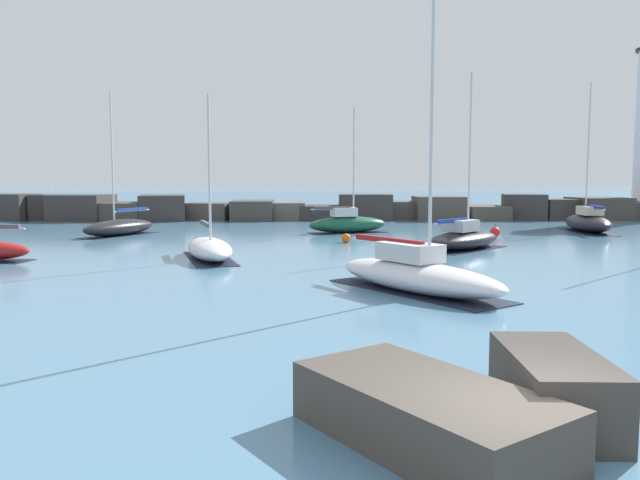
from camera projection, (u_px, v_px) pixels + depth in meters
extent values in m
plane|color=teal|center=(527.00, 470.00, 8.67)|extent=(600.00, 600.00, 0.00)
cube|color=teal|center=(325.00, 199.00, 119.87)|extent=(400.00, 116.00, 0.01)
cube|color=#383330|center=(12.00, 207.00, 59.28)|extent=(4.50, 4.31, 2.49)
cube|color=#383330|center=(52.00, 207.00, 60.36)|extent=(3.23, 4.40, 2.40)
cube|color=#383330|center=(82.00, 208.00, 58.96)|extent=(5.46, 5.16, 2.42)
cube|color=#423D38|center=(125.00, 211.00, 59.15)|extent=(5.74, 6.20, 1.71)
cube|color=#383330|center=(162.00, 208.00, 59.30)|extent=(5.14, 6.22, 2.38)
cube|color=#4C443D|center=(209.00, 211.00, 60.29)|extent=(4.84, 4.06, 1.62)
cube|color=#423D38|center=(253.00, 210.00, 59.91)|extent=(4.05, 5.59, 1.85)
cube|color=brown|center=(289.00, 211.00, 59.72)|extent=(3.07, 3.43, 1.66)
cube|color=#383330|center=(324.00, 213.00, 60.00)|extent=(4.97, 5.22, 1.37)
cube|color=#383330|center=(366.00, 207.00, 59.65)|extent=(5.31, 4.35, 2.46)
cube|color=#4C443D|center=(402.00, 210.00, 60.85)|extent=(3.06, 4.08, 1.74)
cube|color=#4C443D|center=(438.00, 208.00, 59.84)|extent=(4.57, 4.59, 2.25)
cube|color=#4C443D|center=(482.00, 213.00, 60.25)|extent=(4.42, 5.63, 1.35)
cube|color=#383330|center=(524.00, 207.00, 60.29)|extent=(4.68, 4.60, 2.44)
cube|color=#383330|center=(558.00, 209.00, 60.24)|extent=(4.26, 3.83, 1.97)
cube|color=#423D38|center=(598.00, 208.00, 60.23)|extent=(4.98, 5.47, 2.13)
cube|color=#383330|center=(630.00, 211.00, 60.57)|extent=(4.24, 5.30, 1.60)
cube|color=#4C443D|center=(426.00, 414.00, 9.47)|extent=(4.12, 4.69, 0.95)
cube|color=#423D38|center=(553.00, 388.00, 10.32)|extent=(1.57, 2.98, 1.17)
ellipsoid|color=silver|center=(209.00, 249.00, 31.15)|extent=(3.84, 7.00, 1.01)
cube|color=black|center=(210.00, 258.00, 31.20)|extent=(3.71, 6.66, 0.03)
cylinder|color=silver|center=(209.00, 167.00, 30.27)|extent=(0.12, 0.12, 7.07)
cylinder|color=#BCBCC1|center=(206.00, 226.00, 32.31)|extent=(1.13, 3.56, 0.10)
cube|color=#4C4C51|center=(206.00, 224.00, 32.30)|extent=(1.07, 3.06, 0.20)
ellipsoid|color=black|center=(588.00, 223.00, 46.67)|extent=(3.30, 7.77, 1.28)
cube|color=black|center=(587.00, 232.00, 46.73)|extent=(3.21, 7.39, 0.03)
cube|color=beige|center=(590.00, 211.00, 46.20)|extent=(1.60, 2.40, 0.64)
cylinder|color=silver|center=(588.00, 149.00, 46.67)|extent=(0.12, 0.12, 9.80)
cylinder|color=#BCBCC1|center=(595.00, 208.00, 45.06)|extent=(0.58, 4.13, 0.10)
cube|color=navy|center=(595.00, 207.00, 45.05)|extent=(0.61, 3.52, 0.20)
ellipsoid|color=#195138|center=(348.00, 225.00, 45.86)|extent=(6.30, 3.63, 1.20)
cube|color=black|center=(348.00, 232.00, 45.92)|extent=(6.00, 3.50, 0.03)
cube|color=silver|center=(344.00, 212.00, 45.67)|extent=(2.03, 1.53, 0.64)
cylinder|color=silver|center=(354.00, 162.00, 45.55)|extent=(0.12, 0.12, 7.95)
cylinder|color=#BCBCC1|center=(332.00, 209.00, 45.36)|extent=(3.18, 1.12, 0.10)
cube|color=#4C4C51|center=(332.00, 208.00, 45.35)|extent=(2.74, 1.06, 0.20)
ellipsoid|color=white|center=(417.00, 277.00, 22.23)|extent=(6.37, 7.69, 1.06)
cube|color=black|center=(417.00, 291.00, 22.28)|extent=(6.11, 7.35, 0.03)
cube|color=silver|center=(410.00, 252.00, 22.46)|extent=(2.40, 2.65, 0.64)
cylinder|color=silver|center=(432.00, 125.00, 21.23)|extent=(0.12, 0.12, 9.56)
cylinder|color=#BCBCC1|center=(388.00, 243.00, 23.37)|extent=(2.51, 3.54, 0.10)
cube|color=maroon|center=(388.00, 240.00, 23.36)|extent=(2.23, 3.07, 0.20)
ellipsoid|color=black|center=(119.00, 227.00, 43.63)|extent=(4.55, 6.74, 1.13)
cube|color=black|center=(120.00, 235.00, 43.69)|extent=(4.37, 6.43, 0.03)
cylinder|color=silver|center=(112.00, 157.00, 42.70)|extent=(0.12, 0.12, 8.68)
cylinder|color=#BCBCC1|center=(132.00, 211.00, 44.71)|extent=(1.65, 3.30, 0.10)
cube|color=navy|center=(132.00, 209.00, 44.70)|extent=(1.51, 2.85, 0.20)
ellipsoid|color=black|center=(463.00, 240.00, 35.34)|extent=(6.13, 6.26, 1.04)
cube|color=black|center=(463.00, 249.00, 35.39)|extent=(5.88, 6.00, 0.03)
cube|color=#B2B2B7|center=(461.00, 226.00, 35.02)|extent=(2.28, 2.30, 0.64)
cylinder|color=silver|center=(470.00, 152.00, 35.19)|extent=(0.12, 0.12, 8.88)
cylinder|color=#BCBCC1|center=(452.00, 222.00, 34.30)|extent=(2.47, 2.58, 0.10)
cube|color=navy|center=(452.00, 221.00, 34.29)|extent=(2.18, 2.27, 0.20)
sphere|color=#EA5914|center=(346.00, 238.00, 38.89)|extent=(0.58, 0.58, 0.58)
cylinder|color=black|center=(346.00, 232.00, 38.85)|extent=(0.04, 0.04, 0.20)
sphere|color=red|center=(495.00, 232.00, 42.58)|extent=(0.69, 0.69, 0.69)
cylinder|color=black|center=(495.00, 225.00, 42.54)|extent=(0.04, 0.04, 0.20)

